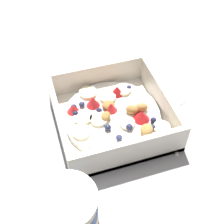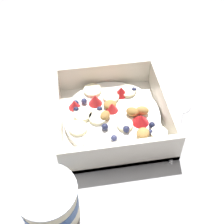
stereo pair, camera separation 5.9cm
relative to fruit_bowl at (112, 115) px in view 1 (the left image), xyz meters
name	(u,v)px [view 1 (the left image)]	position (x,y,z in m)	size (l,w,h in m)	color
ground_plane	(122,122)	(-0.02, 0.01, -0.02)	(2.40, 2.40, 0.00)	#9E9EA3
fruit_bowl	(112,115)	(0.00, 0.00, 0.00)	(0.21, 0.21, 0.07)	white
spoon	(178,106)	(-0.14, 0.00, -0.02)	(0.10, 0.16, 0.01)	silver
yogurt_cup	(69,210)	(0.12, 0.17, 0.02)	(0.09, 0.09, 0.08)	beige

